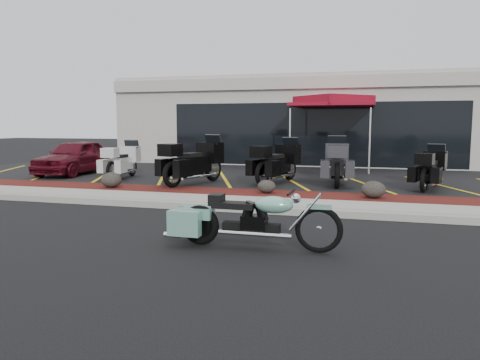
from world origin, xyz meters
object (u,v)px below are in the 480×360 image
(traffic_cone, at_px, (288,166))
(popup_canopy, at_px, (333,103))
(hero_cruiser, at_px, (319,223))
(parked_car, at_px, (75,157))
(touring_white, at_px, (132,158))

(traffic_cone, distance_m, popup_canopy, 3.12)
(traffic_cone, xyz_separation_m, popup_canopy, (1.52, 1.34, 2.37))
(hero_cruiser, height_order, parked_car, parked_car)
(touring_white, xyz_separation_m, traffic_cone, (4.85, 3.00, -0.40))
(popup_canopy, bearing_deg, traffic_cone, -131.11)
(hero_cruiser, height_order, popup_canopy, popup_canopy)
(traffic_cone, bearing_deg, hero_cruiser, -77.37)
(touring_white, height_order, parked_car, touring_white)
(parked_car, relative_size, popup_canopy, 1.05)
(parked_car, relative_size, traffic_cone, 8.22)
(touring_white, bearing_deg, parked_car, 83.35)
(popup_canopy, bearing_deg, touring_white, -138.23)
(hero_cruiser, height_order, touring_white, touring_white)
(popup_canopy, bearing_deg, parked_car, -146.12)
(hero_cruiser, distance_m, popup_canopy, 12.01)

